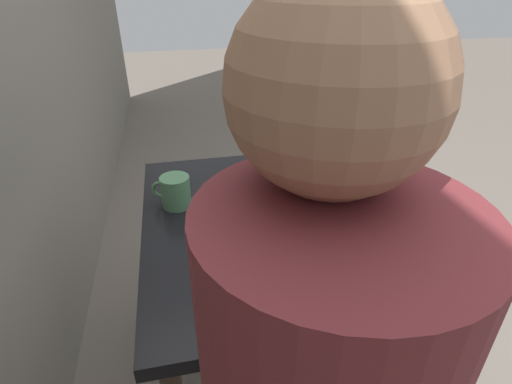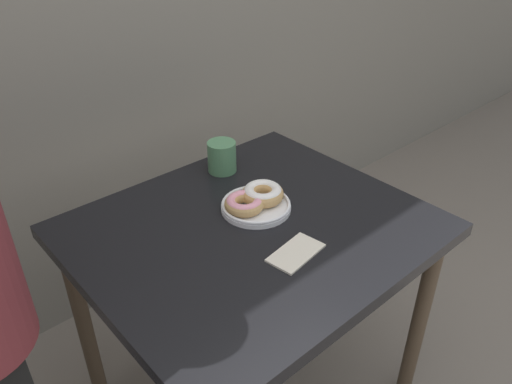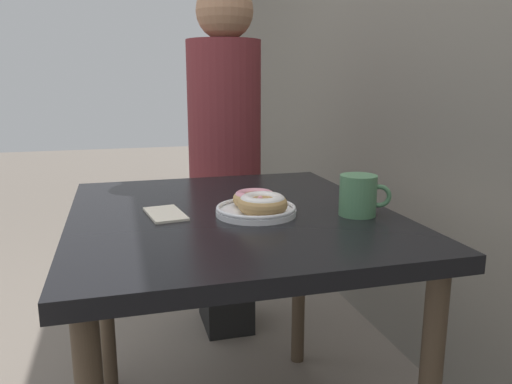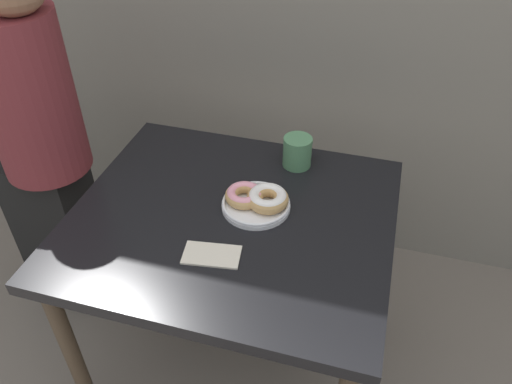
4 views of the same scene
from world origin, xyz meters
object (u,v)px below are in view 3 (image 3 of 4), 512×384
at_px(donut_plate, 258,204).
at_px(napkin, 165,213).
at_px(dining_table, 231,242).
at_px(coffee_mug, 359,195).
at_px(person_figure, 225,162).

distance_m(donut_plate, napkin, 0.24).
bearing_deg(dining_table, donut_plate, 42.67).
bearing_deg(donut_plate, dining_table, -137.33).
height_order(dining_table, coffee_mug, coffee_mug).
relative_size(dining_table, coffee_mug, 7.56).
relative_size(donut_plate, napkin, 1.35).
bearing_deg(dining_table, coffee_mug, 66.53).
relative_size(person_figure, napkin, 8.70).
bearing_deg(person_figure, coffee_mug, 10.71).
bearing_deg(dining_table, person_figure, 169.33).
distance_m(dining_table, napkin, 0.19).
relative_size(dining_table, person_figure, 0.66).
distance_m(dining_table, person_figure, 0.76).
distance_m(coffee_mug, person_figure, 0.89).
xyz_separation_m(dining_table, donut_plate, (0.06, 0.06, 0.12)).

